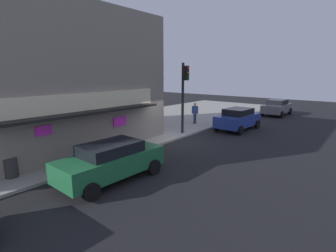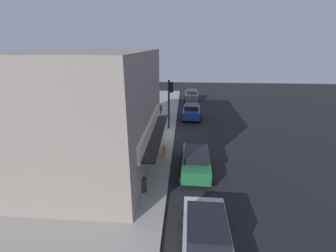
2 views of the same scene
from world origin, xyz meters
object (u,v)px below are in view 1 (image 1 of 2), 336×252
at_px(pedestrian, 195,112).
at_px(parked_car_grey, 277,107).
at_px(parked_car_green, 111,161).
at_px(fire_hydrant, 115,146).
at_px(trash_can, 11,168).
at_px(parked_car_blue, 238,119).
at_px(potted_plant_by_doorway, 63,145).
at_px(traffic_light, 184,89).

distance_m(pedestrian, parked_car_grey, 10.13).
height_order(pedestrian, parked_car_green, pedestrian).
xyz_separation_m(fire_hydrant, trash_can, (-4.57, 0.83, -0.03)).
distance_m(fire_hydrant, parked_car_blue, 10.17).
distance_m(fire_hydrant, parked_car_grey, 19.02).
height_order(pedestrian, parked_car_blue, pedestrian).
relative_size(fire_hydrant, parked_car_grey, 0.21).
relative_size(parked_car_blue, parked_car_grey, 0.99).
xyz_separation_m(potted_plant_by_doorway, parked_car_blue, (11.70, -4.11, 0.19)).
bearing_deg(pedestrian, parked_car_blue, -82.39).
relative_size(traffic_light, parked_car_blue, 1.14).
relative_size(potted_plant_by_doorway, parked_car_green, 0.22).
bearing_deg(potted_plant_by_doorway, parked_car_grey, -11.82).
bearing_deg(fire_hydrant, pedestrian, 7.83).
relative_size(trash_can, potted_plant_by_doorway, 0.80).
bearing_deg(fire_hydrant, trash_can, 169.69).
relative_size(traffic_light, fire_hydrant, 5.43).
height_order(fire_hydrant, parked_car_grey, parked_car_grey).
bearing_deg(potted_plant_by_doorway, trash_can, -159.44).
bearing_deg(traffic_light, parked_car_blue, -29.22).
distance_m(pedestrian, potted_plant_by_doorway, 11.25).
bearing_deg(potted_plant_by_doorway, parked_car_green, -93.51).
distance_m(traffic_light, potted_plant_by_doorway, 8.40).
bearing_deg(parked_car_grey, pedestrian, 158.32).
bearing_deg(potted_plant_by_doorway, traffic_light, -13.85).
bearing_deg(parked_car_blue, parked_car_green, -179.92).
bearing_deg(parked_car_grey, parked_car_green, 179.48).
distance_m(fire_hydrant, parked_car_green, 3.05).
relative_size(fire_hydrant, pedestrian, 0.52).
bearing_deg(fire_hydrant, potted_plant_by_doorway, 133.51).
bearing_deg(trash_can, parked_car_green, -50.58).
xyz_separation_m(fire_hydrant, pedestrian, (9.45, 1.30, 0.50)).
xyz_separation_m(traffic_light, potted_plant_by_doorway, (-7.77, 1.92, -2.54)).
relative_size(pedestrian, parked_car_green, 0.39).
relative_size(fire_hydrant, parked_car_green, 0.20).
bearing_deg(parked_car_blue, trash_can, 168.05).
height_order(traffic_light, fire_hydrant, traffic_light).
bearing_deg(potted_plant_by_doorway, pedestrian, -2.95).
xyz_separation_m(trash_can, potted_plant_by_doorway, (2.79, 1.05, 0.13)).
distance_m(trash_can, parked_car_grey, 23.66).
bearing_deg(pedestrian, parked_car_green, -162.81).
relative_size(traffic_light, pedestrian, 2.80).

